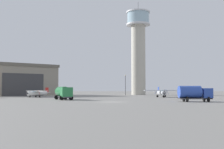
# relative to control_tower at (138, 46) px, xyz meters

# --- Properties ---
(ground_plane) EXTENTS (400.00, 400.00, 0.00)m
(ground_plane) POSITION_rel_control_tower_xyz_m (-8.75, -58.29, -19.48)
(ground_plane) COLOR gray
(control_tower) EXTENTS (9.48, 9.48, 37.34)m
(control_tower) POSITION_rel_control_tower_xyz_m (0.00, 0.00, 0.00)
(control_tower) COLOR #B2AD9E
(control_tower) RESTS_ON ground_plane
(hangar) EXTENTS (34.60, 34.06, 11.10)m
(hangar) POSITION_rel_control_tower_xyz_m (-46.55, -9.33, -13.91)
(hangar) COLOR gray
(hangar) RESTS_ON ground_plane
(airplane_silver) EXTENTS (10.28, 8.06, 3.02)m
(airplane_silver) POSITION_rel_control_tower_xyz_m (4.69, -29.93, -18.07)
(airplane_silver) COLOR #B7BABF
(airplane_silver) RESTS_ON ground_plane
(airplane_white) EXTENTS (7.88, 7.52, 2.80)m
(airplane_white) POSITION_rel_control_tower_xyz_m (-30.77, -32.02, -18.17)
(airplane_white) COLOR white
(airplane_white) RESTS_ON ground_plane
(truck_fuel_tanker_green) EXTENTS (5.22, 7.36, 2.94)m
(truck_fuel_tanker_green) POSITION_rel_control_tower_xyz_m (-19.97, -48.30, -17.80)
(truck_fuel_tanker_green) COLOR #38383D
(truck_fuel_tanker_green) RESTS_ON ground_plane
(truck_fuel_tanker_blue) EXTENTS (6.34, 3.52, 3.04)m
(truck_fuel_tanker_blue) POSITION_rel_control_tower_xyz_m (7.07, -57.04, -17.79)
(truck_fuel_tanker_blue) COLOR #38383D
(truck_fuel_tanker_blue) RESTS_ON ground_plane
(light_post_west) EXTENTS (0.44, 0.44, 7.66)m
(light_post_west) POSITION_rel_control_tower_xyz_m (-5.29, -6.30, -14.84)
(light_post_west) COLOR #38383D
(light_post_west) RESTS_ON ground_plane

